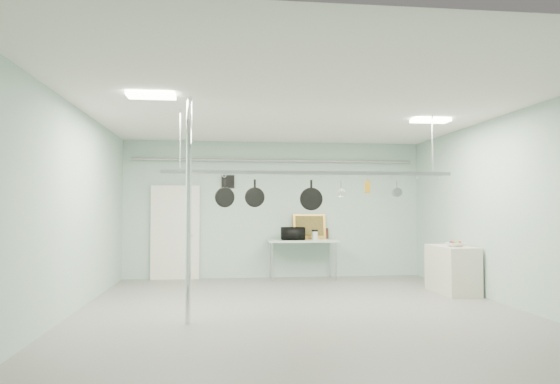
{
  "coord_description": "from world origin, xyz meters",
  "views": [
    {
      "loc": [
        -1.22,
        -7.74,
        1.6
      ],
      "look_at": [
        -0.21,
        1.0,
        1.91
      ],
      "focal_mm": 32.0,
      "sensor_mm": 36.0,
      "label": 1
    }
  ],
  "objects": [
    {
      "name": "whisk",
      "position": [
        0.72,
        0.3,
        1.94
      ],
      "size": [
        0.15,
        0.15,
        0.29
      ],
      "primitive_type": null,
      "rotation": [
        0.0,
        0.0,
        -0.1
      ],
      "color": "silver",
      "rests_on": "pot_rack"
    },
    {
      "name": "painting_large",
      "position": [
        0.82,
        3.9,
        1.2
      ],
      "size": [
        0.78,
        0.16,
        0.58
      ],
      "primitive_type": "cube",
      "rotation": [
        -0.14,
        0.0,
        0.04
      ],
      "color": "gold",
      "rests_on": "prep_table"
    },
    {
      "name": "coffee_canister",
      "position": [
        0.88,
        3.55,
        1.0
      ],
      "size": [
        0.17,
        0.17,
        0.19
      ],
      "primitive_type": "cylinder",
      "rotation": [
        0.0,
        0.0,
        -0.31
      ],
      "color": "silver",
      "rests_on": "prep_table"
    },
    {
      "name": "light_panel_right",
      "position": [
        2.4,
        0.6,
        3.16
      ],
      "size": [
        0.65,
        0.3,
        0.05
      ],
      "primitive_type": "cube",
      "color": "white",
      "rests_on": "ceiling"
    },
    {
      "name": "ceiling",
      "position": [
        0.0,
        0.0,
        3.19
      ],
      "size": [
        7.0,
        8.0,
        0.02
      ],
      "primitive_type": "cube",
      "color": "silver",
      "rests_on": "back_wall"
    },
    {
      "name": "door",
      "position": [
        -2.3,
        3.94,
        1.05
      ],
      "size": [
        1.1,
        0.1,
        2.2
      ],
      "primitive_type": "cube",
      "color": "silver",
      "rests_on": "floor"
    },
    {
      "name": "conduit_pipe",
      "position": [
        0.0,
        3.9,
        2.75
      ],
      "size": [
        6.6,
        0.07,
        0.07
      ],
      "primitive_type": "cylinder",
      "rotation": [
        0.0,
        1.57,
        0.0
      ],
      "color": "gray",
      "rests_on": "back_wall"
    },
    {
      "name": "light_panel_left",
      "position": [
        -2.2,
        -0.8,
        3.16
      ],
      "size": [
        0.65,
        0.3,
        0.05
      ],
      "primitive_type": "cube",
      "color": "white",
      "rests_on": "ceiling"
    },
    {
      "name": "grater",
      "position": [
        1.17,
        0.3,
        1.97
      ],
      "size": [
        0.09,
        0.05,
        0.22
      ],
      "primitive_type": null,
      "rotation": [
        0.0,
        0.0,
        0.38
      ],
      "color": "yellow",
      "rests_on": "pot_rack"
    },
    {
      "name": "microwave",
      "position": [
        0.37,
        3.53,
        1.05
      ],
      "size": [
        0.52,
        0.36,
        0.29
      ],
      "primitive_type": "imported",
      "rotation": [
        0.0,
        0.0,
        3.14
      ],
      "color": "black",
      "rests_on": "prep_table"
    },
    {
      "name": "right_wall",
      "position": [
        3.49,
        0.0,
        1.6
      ],
      "size": [
        0.02,
        8.0,
        3.2
      ],
      "primitive_type": "cube",
      "color": "#9EBDB3",
      "rests_on": "floor"
    },
    {
      "name": "pot_rack",
      "position": [
        0.2,
        0.3,
        2.23
      ],
      "size": [
        4.8,
        0.06,
        1.0
      ],
      "color": "#B7B7BC",
      "rests_on": "ceiling"
    },
    {
      "name": "floor",
      "position": [
        0.0,
        0.0,
        0.0
      ],
      "size": [
        8.0,
        8.0,
        0.0
      ],
      "primitive_type": "plane",
      "color": "gray",
      "rests_on": "ground"
    },
    {
      "name": "painting_small",
      "position": [
        1.13,
        3.9,
        1.03
      ],
      "size": [
        0.3,
        0.1,
        0.25
      ],
      "primitive_type": "cube",
      "rotation": [
        -0.17,
        0.0,
        0.07
      ],
      "color": "#331812",
      "rests_on": "prep_table"
    },
    {
      "name": "wall_vent",
      "position": [
        -1.1,
        3.97,
        2.25
      ],
      "size": [
        0.3,
        0.04,
        0.3
      ],
      "primitive_type": "cube",
      "color": "black",
      "rests_on": "back_wall"
    },
    {
      "name": "skillet_left",
      "position": [
        -1.19,
        0.3,
        1.87
      ],
      "size": [
        0.33,
        0.14,
        0.43
      ],
      "primitive_type": null,
      "rotation": [
        0.0,
        0.0,
        0.26
      ],
      "color": "black",
      "rests_on": "pot_rack"
    },
    {
      "name": "prep_table",
      "position": [
        0.6,
        3.6,
        0.83
      ],
      "size": [
        1.6,
        0.7,
        0.91
      ],
      "color": "#B0CFBB",
      "rests_on": "floor"
    },
    {
      "name": "skillet_right",
      "position": [
        0.22,
        0.3,
        1.83
      ],
      "size": [
        0.37,
        0.1,
        0.51
      ],
      "primitive_type": null,
      "rotation": [
        0.0,
        0.0,
        -0.12
      ],
      "color": "black",
      "rests_on": "pot_rack"
    },
    {
      "name": "side_cabinet",
      "position": [
        3.15,
        1.4,
        0.45
      ],
      "size": [
        0.6,
        1.2,
        0.9
      ],
      "primitive_type": "cube",
      "color": "beige",
      "rests_on": "floor"
    },
    {
      "name": "chrome_pole",
      "position": [
        -1.7,
        -0.6,
        1.6
      ],
      "size": [
        0.08,
        0.08,
        3.2
      ],
      "primitive_type": "cylinder",
      "color": "silver",
      "rests_on": "floor"
    },
    {
      "name": "skillet_mid",
      "position": [
        -0.71,
        0.3,
        1.86
      ],
      "size": [
        0.32,
        0.11,
        0.45
      ],
      "primitive_type": null,
      "rotation": [
        0.0,
        0.0,
        -0.15
      ],
      "color": "black",
      "rests_on": "pot_rack"
    },
    {
      "name": "saucepan",
      "position": [
        1.67,
        0.3,
        1.94
      ],
      "size": [
        0.16,
        0.1,
        0.29
      ],
      "primitive_type": null,
      "rotation": [
        0.0,
        0.0,
        -0.01
      ],
      "color": "#A2A3A7",
      "rests_on": "pot_rack"
    },
    {
      "name": "fruit_bowl",
      "position": [
        3.11,
        1.17,
        0.94
      ],
      "size": [
        0.37,
        0.37,
        0.08
      ],
      "primitive_type": "imported",
      "rotation": [
        0.0,
        0.0,
        0.16
      ],
      "color": "silver",
      "rests_on": "side_cabinet"
    },
    {
      "name": "fruit_cluster",
      "position": [
        3.11,
        1.17,
        0.98
      ],
      "size": [
        0.24,
        0.24,
        0.09
      ],
      "primitive_type": null,
      "color": "#AB170F",
      "rests_on": "fruit_bowl"
    },
    {
      "name": "back_wall",
      "position": [
        0.0,
        3.99,
        1.6
      ],
      "size": [
        7.0,
        0.02,
        3.2
      ],
      "primitive_type": "cube",
      "color": "#9EBDB3",
      "rests_on": "floor"
    }
  ]
}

